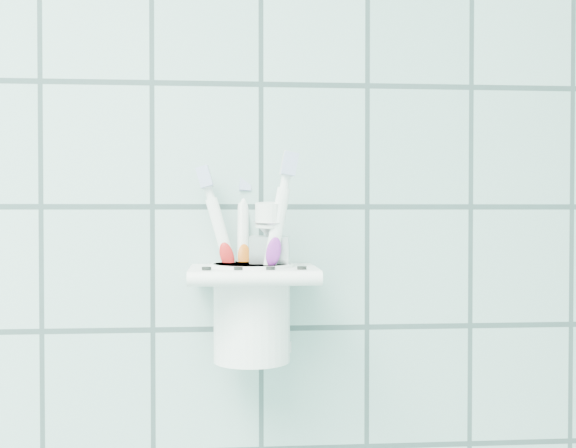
{
  "coord_description": "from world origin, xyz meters",
  "views": [
    {
      "loc": [
        0.64,
        0.45,
        1.38
      ],
      "look_at": [
        0.7,
        1.1,
        1.36
      ],
      "focal_mm": 45.0,
      "sensor_mm": 36.0,
      "label": 1
    }
  ],
  "objects_px": {
    "holder_bracket": "(253,276)",
    "toothbrush_pink": "(254,254)",
    "toothbrush_blue": "(242,257)",
    "cup": "(252,308)",
    "toothbrush_orange": "(253,252)",
    "toothpaste_tube": "(270,266)"
  },
  "relations": [
    {
      "from": "toothbrush_blue",
      "to": "cup",
      "type": "bearing_deg",
      "value": -12.47
    },
    {
      "from": "cup",
      "to": "toothbrush_orange",
      "type": "height_order",
      "value": "toothbrush_orange"
    },
    {
      "from": "toothpaste_tube",
      "to": "toothbrush_blue",
      "type": "bearing_deg",
      "value": -165.35
    },
    {
      "from": "toothbrush_pink",
      "to": "toothbrush_orange",
      "type": "distance_m",
      "value": 0.03
    },
    {
      "from": "holder_bracket",
      "to": "toothbrush_pink",
      "type": "distance_m",
      "value": 0.03
    },
    {
      "from": "toothbrush_orange",
      "to": "toothbrush_blue",
      "type": "bearing_deg",
      "value": 111.31
    },
    {
      "from": "holder_bracket",
      "to": "toothbrush_pink",
      "type": "xyz_separation_m",
      "value": [
        0.0,
        0.01,
        0.02
      ]
    },
    {
      "from": "holder_bracket",
      "to": "toothbrush_orange",
      "type": "relative_size",
      "value": 0.62
    },
    {
      "from": "holder_bracket",
      "to": "cup",
      "type": "relative_size",
      "value": 1.28
    },
    {
      "from": "toothbrush_blue",
      "to": "toothpaste_tube",
      "type": "bearing_deg",
      "value": -7.96
    },
    {
      "from": "holder_bracket",
      "to": "toothbrush_blue",
      "type": "bearing_deg",
      "value": 159.22
    },
    {
      "from": "toothbrush_orange",
      "to": "cup",
      "type": "bearing_deg",
      "value": 86.17
    },
    {
      "from": "holder_bracket",
      "to": "toothbrush_blue",
      "type": "xyz_separation_m",
      "value": [
        -0.01,
        0.0,
        0.02
      ]
    },
    {
      "from": "holder_bracket",
      "to": "toothbrush_blue",
      "type": "distance_m",
      "value": 0.02
    },
    {
      "from": "holder_bracket",
      "to": "toothbrush_blue",
      "type": "relative_size",
      "value": 0.66
    },
    {
      "from": "toothbrush_blue",
      "to": "toothbrush_orange",
      "type": "bearing_deg",
      "value": -73.81
    },
    {
      "from": "holder_bracket",
      "to": "toothbrush_blue",
      "type": "height_order",
      "value": "toothbrush_blue"
    },
    {
      "from": "holder_bracket",
      "to": "toothbrush_pink",
      "type": "height_order",
      "value": "toothbrush_pink"
    },
    {
      "from": "toothbrush_pink",
      "to": "toothbrush_blue",
      "type": "relative_size",
      "value": 1.03
    },
    {
      "from": "cup",
      "to": "toothbrush_blue",
      "type": "height_order",
      "value": "toothbrush_blue"
    },
    {
      "from": "holder_bracket",
      "to": "toothpaste_tube",
      "type": "bearing_deg",
      "value": 19.3
    },
    {
      "from": "holder_bracket",
      "to": "cup",
      "type": "height_order",
      "value": "same"
    }
  ]
}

